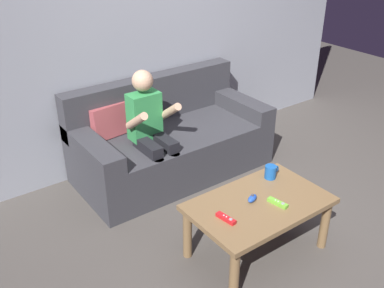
{
  "coord_description": "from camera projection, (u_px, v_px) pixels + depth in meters",
  "views": [
    {
      "loc": [
        -2.03,
        -1.49,
        2.08
      ],
      "look_at": [
        -0.36,
        0.79,
        0.58
      ],
      "focal_mm": 41.66,
      "sensor_mm": 36.0,
      "label": 1
    }
  ],
  "objects": [
    {
      "name": "game_remote_lime_far_corner",
      "position": [
        278.0,
        203.0,
        2.84
      ],
      "size": [
        0.06,
        0.14,
        0.03
      ],
      "color": "#72C638",
      "rests_on": "coffee_table"
    },
    {
      "name": "nunchuk_blue",
      "position": [
        252.0,
        198.0,
        2.87
      ],
      "size": [
        0.1,
        0.07,
        0.05
      ],
      "color": "blue",
      "rests_on": "coffee_table"
    },
    {
      "name": "ground_plane",
      "position": [
        301.0,
        247.0,
        3.09
      ],
      "size": [
        8.9,
        8.9,
        0.0
      ],
      "primitive_type": "plane",
      "color": "#4C4742"
    },
    {
      "name": "coffee_mug",
      "position": [
        271.0,
        172.0,
        3.11
      ],
      "size": [
        0.12,
        0.08,
        0.09
      ],
      "color": "#1959B2",
      "rests_on": "coffee_table"
    },
    {
      "name": "couch",
      "position": [
        169.0,
        141.0,
        3.89
      ],
      "size": [
        1.67,
        0.8,
        0.8
      ],
      "color": "#38383D",
      "rests_on": "ground"
    },
    {
      "name": "game_remote_red_near_edge",
      "position": [
        226.0,
        218.0,
        2.7
      ],
      "size": [
        0.06,
        0.14,
        0.03
      ],
      "color": "red",
      "rests_on": "coffee_table"
    },
    {
      "name": "person_seated_on_couch",
      "position": [
        151.0,
        127.0,
        3.48
      ],
      "size": [
        0.36,
        0.44,
        1.01
      ],
      "color": "black",
      "rests_on": "ground"
    },
    {
      "name": "coffee_table",
      "position": [
        259.0,
        210.0,
        2.9
      ],
      "size": [
        0.91,
        0.57,
        0.41
      ],
      "color": "brown",
      "rests_on": "ground"
    },
    {
      "name": "wall_back",
      "position": [
        156.0,
        19.0,
        3.8
      ],
      "size": [
        4.45,
        0.05,
        2.5
      ],
      "primitive_type": "cube",
      "color": "#999EA8",
      "rests_on": "ground"
    }
  ]
}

